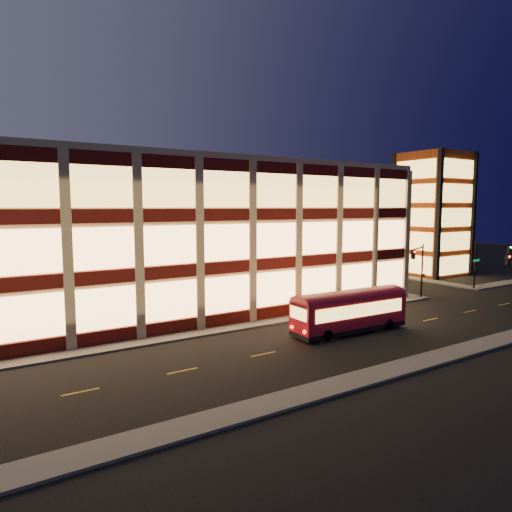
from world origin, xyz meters
TOP-DOWN VIEW (x-y plane):
  - ground at (0.00, 0.00)m, footprint 200.00×200.00m
  - sidewalk_office_south at (-3.00, 1.00)m, footprint 54.00×2.00m
  - sidewalk_office_east at (23.00, 17.00)m, footprint 2.00×30.00m
  - sidewalk_tower_south at (40.00, 1.00)m, footprint 14.00×2.00m
  - sidewalk_tower_west at (34.00, 17.00)m, footprint 2.00×30.00m
  - sidewalk_near at (0.00, -13.00)m, footprint 100.00×2.00m
  - office_building at (-2.91, 16.91)m, footprint 50.45×30.45m
  - stair_tower at (39.95, 11.95)m, footprint 8.60×8.60m
  - traffic_signal_far at (22.21, 0.24)m, footprint 3.79×1.87m
  - traffic_signal_right at (33.50, -0.62)m, footprint 1.20×4.37m
  - trolley_bus at (7.01, -5.01)m, footprint 10.25×2.96m

SIDE VIEW (x-z plane):
  - ground at x=0.00m, z-range 0.00..0.00m
  - sidewalk_office_south at x=-3.00m, z-range 0.00..0.15m
  - sidewalk_office_east at x=23.00m, z-range 0.00..0.15m
  - sidewalk_tower_south at x=40.00m, z-range 0.00..0.15m
  - sidewalk_tower_west at x=34.00m, z-range 0.00..0.15m
  - sidewalk_near at x=0.00m, z-range 0.00..0.15m
  - trolley_bus at x=7.01m, z-range 0.19..3.63m
  - traffic_signal_right at x=33.50m, z-range 1.10..7.10m
  - traffic_signal_far at x=22.21m, z-range 1.11..7.11m
  - office_building at x=-2.91m, z-range 0.00..14.50m
  - stair_tower at x=39.95m, z-range -0.01..17.99m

